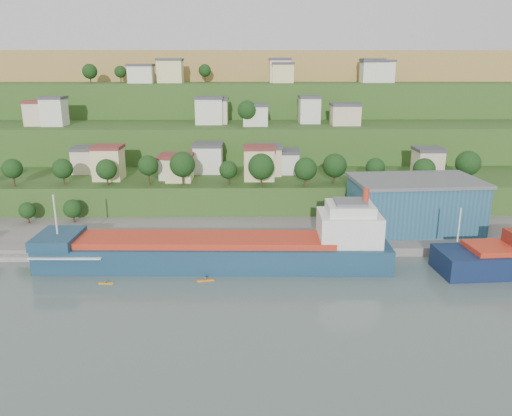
{
  "coord_description": "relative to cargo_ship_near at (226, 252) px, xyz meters",
  "views": [
    {
      "loc": [
        8.22,
        -90.21,
        41.84
      ],
      "look_at": [
        9.77,
        15.0,
        11.64
      ],
      "focal_mm": 35.0,
      "sensor_mm": 36.0,
      "label": 1
    }
  ],
  "objects": [
    {
      "name": "ground",
      "position": [
        -3.16,
        -10.35,
        -3.07
      ],
      "size": [
        500.0,
        500.0,
        0.0
      ],
      "primitive_type": "plane",
      "color": "#4A5A53",
      "rests_on": "ground"
    },
    {
      "name": "quay",
      "position": [
        16.84,
        17.65,
        -3.07
      ],
      "size": [
        220.0,
        26.0,
        4.0
      ],
      "primitive_type": "cube",
      "color": "slate",
      "rests_on": "ground"
    },
    {
      "name": "hillside",
      "position": [
        -3.15,
        158.36,
        -2.99
      ],
      "size": [
        360.0,
        211.3,
        96.0
      ],
      "color": "#284719",
      "rests_on": "ground"
    },
    {
      "name": "cargo_ship_near",
      "position": [
        0.0,
        0.0,
        0.0
      ],
      "size": [
        74.98,
        13.48,
        19.21
      ],
      "rotation": [
        0.0,
        0.0,
        -0.02
      ],
      "color": "#13304A",
      "rests_on": "ground"
    },
    {
      "name": "warehouse",
      "position": [
        46.62,
        19.38,
        5.37
      ],
      "size": [
        32.3,
        21.2,
        12.8
      ],
      "rotation": [
        0.0,
        0.0,
        0.07
      ],
      "color": "navy",
      "rests_on": "quay"
    },
    {
      "name": "dinghy",
      "position": [
        -46.68,
        6.78,
        -1.49
      ],
      "size": [
        4.04,
        2.22,
        0.76
      ],
      "primitive_type": "cube",
      "rotation": [
        0.0,
        0.0,
        -0.22
      ],
      "color": "silver",
      "rests_on": "pebble_beach"
    },
    {
      "name": "kayak_orange",
      "position": [
        -3.76,
        -7.99,
        -2.81
      ],
      "size": [
        3.5,
        1.26,
        0.86
      ],
      "rotation": [
        0.0,
        0.0,
        0.19
      ],
      "color": "orange",
      "rests_on": "ground"
    },
    {
      "name": "kayak_yellow",
      "position": [
        -23.42,
        -9.04,
        -2.85
      ],
      "size": [
        3.0,
        0.64,
        0.75
      ],
      "rotation": [
        0.0,
        0.0,
        -0.04
      ],
      "color": "orange",
      "rests_on": "ground"
    }
  ]
}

